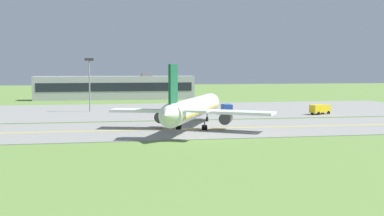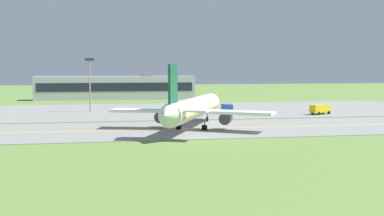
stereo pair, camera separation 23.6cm
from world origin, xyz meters
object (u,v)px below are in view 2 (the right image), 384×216
object	(u,v)px
service_truck_baggage	(188,107)
apron_light_mast	(90,78)
airplane_lead	(193,108)
service_truck_catering	(320,109)
service_truck_fuel	(227,108)

from	to	relation	value
service_truck_baggage	apron_light_mast	distance (m)	28.04
service_truck_baggage	airplane_lead	bearing A→B (deg)	-98.07
service_truck_catering	apron_light_mast	xyz separation A→B (m)	(-58.77, 18.20, 7.79)
service_truck_fuel	service_truck_catering	distance (m)	24.09
apron_light_mast	service_truck_catering	bearing A→B (deg)	-17.21
airplane_lead	apron_light_mast	size ratio (longest dim) A/B	2.56
service_truck_baggage	apron_light_mast	size ratio (longest dim) A/B	0.42
service_truck_baggage	service_truck_catering	xyz separation A→B (m)	(32.69, -11.42, 0.00)
airplane_lead	service_truck_catering	xyz separation A→B (m)	(37.60, 23.20, -2.60)
service_truck_baggage	apron_light_mast	xyz separation A→B (m)	(-26.07, 6.78, 7.79)
service_truck_baggage	service_truck_catering	distance (m)	34.63
service_truck_catering	apron_light_mast	distance (m)	62.01
service_truck_fuel	apron_light_mast	xyz separation A→B (m)	(-35.52, 11.88, 7.79)
service_truck_baggage	apron_light_mast	bearing A→B (deg)	165.41
service_truck_baggage	service_truck_fuel	xyz separation A→B (m)	(9.45, -5.10, 0.00)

